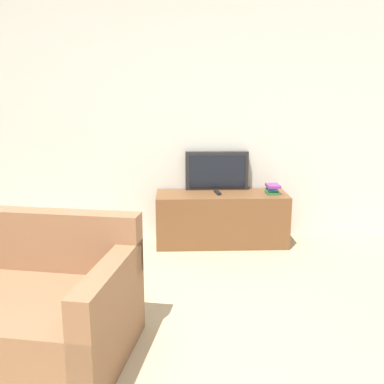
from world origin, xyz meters
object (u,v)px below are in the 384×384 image
(tv_stand, at_px, (221,219))
(remote_on_stand, at_px, (218,192))
(television, at_px, (217,171))
(book_stack, at_px, (272,189))

(tv_stand, height_order, remote_on_stand, remote_on_stand)
(tv_stand, bearing_deg, television, 100.25)
(tv_stand, xyz_separation_m, book_stack, (0.54, -0.02, 0.33))
(television, distance_m, remote_on_stand, 0.29)
(tv_stand, relative_size, television, 2.02)
(television, relative_size, book_stack, 3.43)
(tv_stand, distance_m, remote_on_stand, 0.29)
(book_stack, height_order, remote_on_stand, book_stack)
(television, bearing_deg, remote_on_stand, -92.38)
(remote_on_stand, bearing_deg, television, 87.62)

